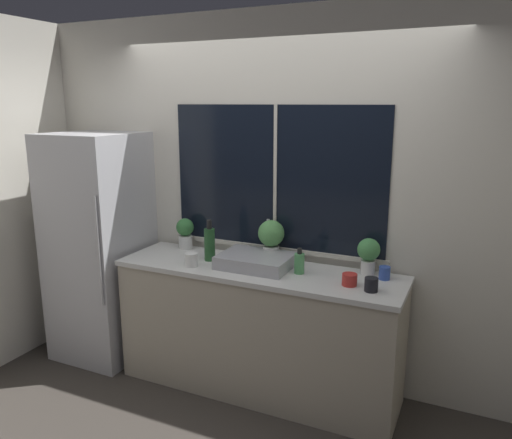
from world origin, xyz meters
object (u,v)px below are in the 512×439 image
Objects in this scene: mug_red at (350,280)px; potted_plant_left at (185,232)px; mug_black at (371,285)px; sink at (256,260)px; mug_blue at (385,273)px; potted_plant_center at (271,237)px; refrigerator at (101,247)px; soap_bottle at (299,263)px; mug_white at (191,260)px; bottle_tall at (210,244)px; potted_plant_right at (369,253)px.

potted_plant_left is at bearing 169.31° from mug_red.
mug_black is at bearing -16.89° from mug_red.
sink is 0.88m from mug_blue.
potted_plant_center is at bearing 158.09° from mug_red.
potted_plant_left is at bearing 168.70° from mug_black.
potted_plant_left is (0.68, 0.21, 0.15)m from refrigerator.
sink is at bearing 179.82° from soap_bottle.
soap_bottle reaches higher than mug_red.
mug_white reaches higher than mug_black.
bottle_tall reaches higher than potted_plant_center.
sink is 0.70m from mug_red.
potted_plant_center reaches higher than mug_red.
mug_blue is 1.33m from mug_white.
sink is at bearing 0.86° from bottle_tall.
bottle_tall is 3.19× the size of mug_red.
refrigerator is 1.38m from sink.
soap_bottle is 0.58× the size of bottle_tall.
mug_black is (1.54, -0.31, -0.09)m from potted_plant_left.
mug_red is 1.10× the size of mug_blue.
potted_plant_right is 2.60× the size of mug_red.
refrigerator is 7.52× the size of potted_plant_left.
potted_plant_left is (-0.70, 0.18, 0.09)m from sink.
bottle_tall is 1.25m from mug_blue.
sink is 5.76× the size of mug_blue.
potted_plant_right is 2.87× the size of mug_blue.
refrigerator is 10.37× the size of soap_bottle.
mug_red is at bearing -4.28° from bottle_tall.
potted_plant_center is 0.72m from mug_red.
bottle_tall is 0.20m from mug_white.
bottle_tall is (0.33, -0.18, -0.01)m from potted_plant_left.
sink is 0.73m from potted_plant_left.
mug_red is 1.10× the size of mug_black.
mug_red is at bearing -12.87° from soap_bottle.
bottle_tall is at bearing -29.18° from potted_plant_left.
mug_red is (0.37, -0.08, -0.04)m from soap_bottle.
potted_plant_left is 0.38m from bottle_tall.
mug_blue is (1.24, 0.13, -0.08)m from bottle_tall.
potted_plant_center is 0.35m from soap_bottle.
sink is at bearing 172.98° from mug_red.
mug_black is at bearing -11.30° from potted_plant_left.
potted_plant_center is 0.60m from mug_white.
bottle_tall is at bearing -155.98° from potted_plant_center.
potted_plant_center is 0.99× the size of bottle_tall.
mug_red is at bearing -21.91° from potted_plant_center.
potted_plant_right reaches higher than mug_red.
sink is at bearing -172.14° from mug_blue.
potted_plant_center is 3.49× the size of mug_black.
mug_black is (0.84, -0.13, -0.00)m from sink.
potted_plant_left is at bearing 177.92° from mug_blue.
soap_bottle is at bearing 165.97° from mug_black.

